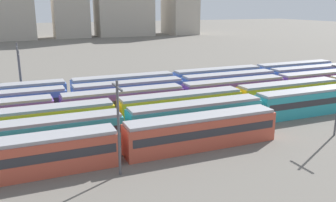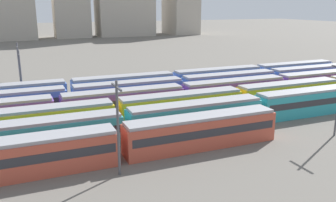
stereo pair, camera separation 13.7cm
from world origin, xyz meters
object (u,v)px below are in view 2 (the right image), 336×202
(train_track_3, at_px, (182,96))
(train_track_4, at_px, (129,93))
(catenary_pole_1, at_px, (21,73))
(catenary_pole_2, at_px, (118,124))
(train_track_0, at_px, (22,157))
(catenary_pole_3, at_px, (19,70))
(train_track_1, at_px, (257,108))
(train_track_5, at_px, (124,86))
(train_track_2, at_px, (238,99))

(train_track_3, relative_size, train_track_4, 1.20)
(catenary_pole_1, xyz_separation_m, catenary_pole_2, (7.77, -32.05, 0.30))
(train_track_0, bearing_deg, catenary_pole_3, 88.86)
(catenary_pole_2, bearing_deg, train_track_1, 21.03)
(train_track_1, height_order, catenary_pole_1, catenary_pole_1)
(train_track_1, distance_m, catenary_pole_1, 37.98)
(catenary_pole_1, bearing_deg, train_track_4, -26.91)
(catenary_pole_2, bearing_deg, train_track_5, 73.23)
(catenary_pole_2, height_order, catenary_pole_3, catenary_pole_3)
(train_track_1, distance_m, train_track_3, 12.28)
(train_track_3, bearing_deg, train_track_5, 121.88)
(train_track_4, relative_size, catenary_pole_3, 9.57)
(train_track_1, bearing_deg, catenary_pole_1, 141.32)
(train_track_2, distance_m, catenary_pole_3, 35.47)
(train_track_4, xyz_separation_m, catenary_pole_3, (-16.03, 8.12, 3.53))
(train_track_0, relative_size, catenary_pole_3, 5.70)
(train_track_5, relative_size, catenary_pole_2, 10.23)
(train_track_3, height_order, catenary_pole_2, catenary_pole_2)
(train_track_4, bearing_deg, train_track_3, -36.09)
(train_track_5, height_order, catenary_pole_3, catenary_pole_3)
(catenary_pole_1, relative_size, catenary_pole_3, 0.88)
(train_track_0, distance_m, catenary_pole_2, 9.61)
(train_track_1, xyz_separation_m, train_track_4, (-13.67, 15.60, 0.00))
(train_track_2, bearing_deg, train_track_0, -161.24)
(train_track_0, distance_m, catenary_pole_1, 29.02)
(train_track_5, distance_m, catenary_pole_3, 17.31)
(catenary_pole_1, relative_size, catenary_pole_2, 0.94)
(train_track_5, bearing_deg, train_track_4, -97.28)
(train_track_0, xyz_separation_m, train_track_5, (17.27, 26.00, 0.00))
(train_track_3, relative_size, catenary_pole_3, 11.50)
(train_track_0, height_order, train_track_4, same)
(train_track_3, bearing_deg, train_track_0, -146.69)
(train_track_1, relative_size, train_track_3, 1.00)
(train_track_3, bearing_deg, catenary_pole_1, 150.05)
(train_track_1, xyz_separation_m, catenary_pole_1, (-29.56, 23.67, 2.91))
(train_track_1, xyz_separation_m, catenary_pole_2, (-21.80, -8.38, 3.21))
(catenary_pole_1, bearing_deg, catenary_pole_3, 158.05)
(catenary_pole_1, bearing_deg, catenary_pole_2, -76.37)
(catenary_pole_1, bearing_deg, train_track_1, -38.68)
(train_track_2, height_order, catenary_pole_3, catenary_pole_3)
(train_track_5, bearing_deg, catenary_pole_3, 170.07)
(train_track_4, distance_m, train_track_5, 5.24)
(train_track_4, bearing_deg, train_track_2, -36.60)
(train_track_1, height_order, train_track_5, same)
(train_track_5, height_order, catenary_pole_2, catenary_pole_2)
(train_track_1, height_order, catenary_pole_2, catenary_pole_2)
(train_track_4, height_order, train_track_5, same)
(train_track_5, height_order, catenary_pole_1, catenary_pole_1)
(train_track_2, bearing_deg, catenary_pole_2, -148.47)
(train_track_1, height_order, train_track_3, same)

